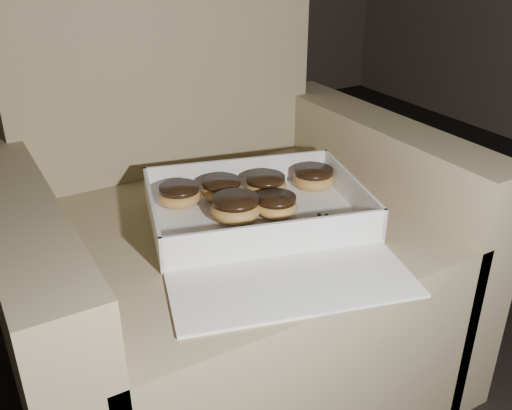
{
  "coord_description": "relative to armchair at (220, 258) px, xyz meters",
  "views": [
    {
      "loc": [
        -0.12,
        -0.24,
        0.85
      ],
      "look_at": [
        0.33,
        0.54,
        0.4
      ],
      "focal_mm": 40.0,
      "sensor_mm": 36.0,
      "label": 1
    }
  ],
  "objects": [
    {
      "name": "armchair",
      "position": [
        0.0,
        0.0,
        0.0
      ],
      "size": [
        0.8,
        0.67,
        0.83
      ],
      "color": "#95865F",
      "rests_on": "floor"
    },
    {
      "name": "bakery_box",
      "position": [
        0.03,
        -0.11,
        0.12
      ],
      "size": [
        0.47,
        0.51,
        0.06
      ],
      "rotation": [
        0.0,
        0.0,
        -0.27
      ],
      "color": "white",
      "rests_on": "armchair"
    },
    {
      "name": "donut_a",
      "position": [
        0.09,
        -0.02,
        0.14
      ],
      "size": [
        0.08,
        0.08,
        0.04
      ],
      "color": "#C58945",
      "rests_on": "bakery_box"
    },
    {
      "name": "donut_b",
      "position": [
        -0.06,
        0.03,
        0.14
      ],
      "size": [
        0.08,
        0.08,
        0.04
      ],
      "color": "#C58945",
      "rests_on": "bakery_box"
    },
    {
      "name": "donut_c",
      "position": [
        -0.0,
        -0.07,
        0.14
      ],
      "size": [
        0.09,
        0.09,
        0.04
      ],
      "color": "#C58945",
      "rests_on": "bakery_box"
    },
    {
      "name": "donut_d",
      "position": [
        0.01,
        0.01,
        0.14
      ],
      "size": [
        0.08,
        0.08,
        0.04
      ],
      "color": "#C58945",
      "rests_on": "bakery_box"
    },
    {
      "name": "donut_e",
      "position": [
        0.07,
        -0.09,
        0.14
      ],
      "size": [
        0.07,
        0.07,
        0.04
      ],
      "color": "#C58945",
      "rests_on": "bakery_box"
    },
    {
      "name": "donut_f",
      "position": [
        0.19,
        -0.03,
        0.14
      ],
      "size": [
        0.08,
        0.08,
        0.04
      ],
      "color": "#C58945",
      "rests_on": "bakery_box"
    },
    {
      "name": "crumb_a",
      "position": [
        -0.08,
        -0.16,
        0.12
      ],
      "size": [
        0.01,
        0.01,
        0.0
      ],
      "primitive_type": "ellipsoid",
      "color": "black",
      "rests_on": "bakery_box"
    },
    {
      "name": "crumb_b",
      "position": [
        0.08,
        -0.21,
        0.12
      ],
      "size": [
        0.01,
        0.01,
        0.0
      ],
      "primitive_type": "ellipsoid",
      "color": "black",
      "rests_on": "bakery_box"
    },
    {
      "name": "crumb_c",
      "position": [
        0.13,
        -0.13,
        0.12
      ],
      "size": [
        0.01,
        0.01,
        0.0
      ],
      "primitive_type": "ellipsoid",
      "color": "black",
      "rests_on": "bakery_box"
    },
    {
      "name": "crumb_d",
      "position": [
        0.01,
        -0.19,
        0.12
      ],
      "size": [
        0.01,
        0.01,
        0.0
      ],
      "primitive_type": "ellipsoid",
      "color": "black",
      "rests_on": "bakery_box"
    },
    {
      "name": "crumb_e",
      "position": [
        0.14,
        -0.14,
        0.12
      ],
      "size": [
        0.01,
        0.01,
        0.0
      ],
      "primitive_type": "ellipsoid",
      "color": "black",
      "rests_on": "bakery_box"
    }
  ]
}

